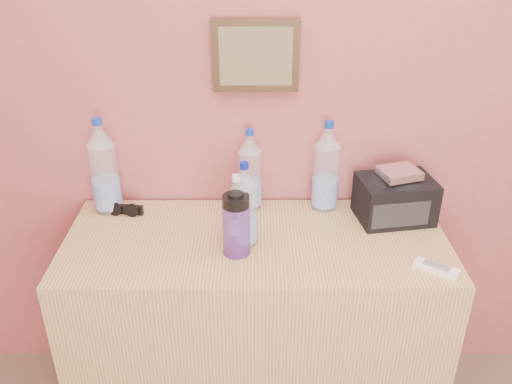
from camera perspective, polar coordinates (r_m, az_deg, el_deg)
picture_frame at (r=1.91m, az=-0.03°, el=14.15°), size 0.30×0.03×0.25m
dresser at (r=2.14m, az=0.00°, el=-14.30°), size 1.33×0.55×0.83m
pet_large_a at (r=2.06m, az=-15.70°, el=2.15°), size 0.10×0.10×0.37m
pet_large_b at (r=2.02m, az=-0.65°, el=1.95°), size 0.09×0.09×0.32m
pet_large_c at (r=2.02m, az=7.38°, el=2.23°), size 0.09×0.09×0.35m
pet_large_d at (r=1.80m, az=-1.20°, el=-1.76°), size 0.08×0.08×0.30m
pet_small at (r=1.81m, az=-2.01°, el=-2.31°), size 0.07×0.07×0.26m
nalgene_bottle at (r=1.76m, az=-2.09°, el=-3.39°), size 0.09×0.09×0.22m
sunglasses at (r=2.08m, az=-13.64°, el=-1.78°), size 0.15×0.07×0.04m
ac_remote at (r=1.82m, az=18.45°, el=-7.62°), size 0.14×0.11×0.02m
toiletry_bag at (r=2.03m, az=14.45°, el=-0.46°), size 0.29×0.23×0.18m
foil_packet at (r=1.97m, az=14.85°, el=1.96°), size 0.16×0.14×0.03m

